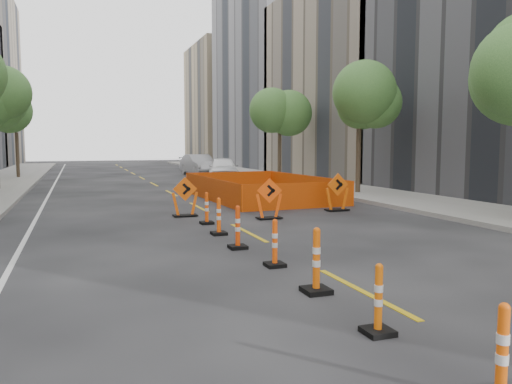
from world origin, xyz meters
name	(u,v)px	position (x,y,z in m)	size (l,w,h in m)	color
ground_plane	(311,265)	(0.00, 0.00, 0.00)	(140.00, 140.00, 0.00)	black
sidewalk_right	(368,193)	(9.00, 12.00, 0.07)	(4.00, 90.00, 0.15)	gray
bld_right_c	(376,84)	(17.00, 23.80, 7.00)	(12.00, 16.00, 14.00)	gray
bld_right_d	(289,73)	(17.00, 40.20, 10.00)	(12.00, 18.00, 20.00)	gray
bld_right_e	(237,105)	(17.00, 58.60, 8.00)	(12.00, 14.00, 16.00)	tan
tree_l_d	(16,115)	(-8.40, 30.00, 4.53)	(2.80, 2.80, 5.95)	#382B1E
tree_r_b	(359,101)	(8.40, 12.00, 4.53)	(2.80, 2.80, 5.95)	#382B1E
tree_r_c	(280,113)	(8.40, 22.00, 4.53)	(2.80, 2.80, 5.95)	#382B1E
channelizer_0	(502,354)	(-0.74, -5.60, 0.50)	(0.39, 0.39, 1.00)	#E25109
channelizer_1	(378,299)	(-0.83, -3.69, 0.47)	(0.37, 0.37, 0.95)	#DC5C09
channelizer_2	(316,260)	(-0.77, -1.77, 0.56)	(0.44, 0.44, 1.11)	#DD5509
channelizer_3	(275,243)	(-0.74, 0.14, 0.49)	(0.38, 0.38, 0.98)	#EA4809
channelizer_4	(238,227)	(-0.92, 2.05, 0.52)	(0.41, 0.41, 1.04)	red
channelizer_5	(219,216)	(-0.86, 3.96, 0.51)	(0.40, 0.40, 1.03)	#F44F0A
channelizer_6	(207,208)	(-0.71, 5.87, 0.50)	(0.39, 0.39, 1.00)	#E34609
chevron_sign_left	(185,197)	(-1.02, 7.69, 0.68)	(0.91, 0.55, 1.36)	#DA4F09
chevron_sign_center	(269,199)	(1.48, 6.17, 0.68)	(0.91, 0.54, 1.36)	#FF4E0A
chevron_sign_right	(337,192)	(4.60, 7.20, 0.71)	(0.94, 0.56, 1.41)	#D55008
safety_fence	(260,187)	(3.38, 12.21, 0.51)	(4.76, 8.10, 1.01)	orange
parked_car_near	(223,169)	(4.84, 23.27, 0.82)	(1.94, 4.82, 1.64)	white
parked_car_mid	(199,165)	(4.70, 29.79, 0.83)	(1.75, 5.03, 1.66)	#9D9CA2
parked_car_far	(197,164)	(5.80, 35.18, 0.66)	(1.85, 4.55, 1.32)	black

